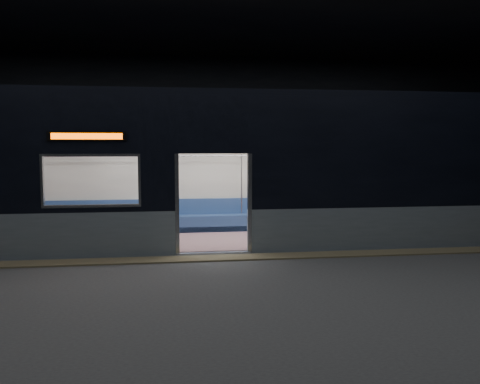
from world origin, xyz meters
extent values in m
cube|color=#47494C|center=(0.00, 0.00, -0.01)|extent=(24.00, 14.00, 0.01)
cube|color=black|center=(0.00, 6.98, 2.50)|extent=(24.00, 0.04, 5.00)
cube|color=black|center=(0.00, -6.98, 2.50)|extent=(24.00, 0.04, 5.00)
cube|color=#8C7F59|center=(0.00, 0.55, 0.01)|extent=(22.80, 0.50, 0.03)
cube|color=#8793A1|center=(4.85, 1.06, 0.45)|extent=(8.30, 0.12, 0.90)
cube|color=black|center=(4.85, 1.06, 2.05)|extent=(8.30, 0.12, 2.30)
cube|color=black|center=(0.00, 1.06, 2.62)|extent=(1.40, 0.12, 1.15)
cube|color=#B7BABC|center=(-0.74, 1.06, 1.02)|extent=(0.08, 0.14, 2.05)
cube|color=#B7BABC|center=(0.74, 1.06, 1.02)|extent=(0.08, 0.14, 2.05)
cube|color=black|center=(-2.45, 0.98, 2.39)|extent=(1.50, 0.04, 0.18)
cube|color=#E24800|center=(-2.45, 0.97, 2.39)|extent=(1.34, 0.03, 0.12)
cube|color=beige|center=(0.00, 3.94, 1.60)|extent=(18.00, 0.12, 3.20)
cube|color=black|center=(0.00, 2.50, 3.28)|extent=(18.00, 3.00, 0.15)
cube|color=gray|center=(0.00, 2.50, 0.02)|extent=(17.76, 2.76, 0.04)
cube|color=beige|center=(0.00, 2.50, 2.35)|extent=(17.76, 2.76, 0.10)
cube|color=#2F5188|center=(0.00, 3.62, 0.24)|extent=(11.00, 0.48, 0.41)
cube|color=#2F5188|center=(0.00, 3.81, 0.65)|extent=(11.00, 0.10, 0.40)
cube|color=#74545F|center=(-3.30, 1.41, 0.24)|extent=(4.40, 0.48, 0.41)
cube|color=#74545F|center=(3.30, 1.41, 0.24)|extent=(4.40, 0.48, 0.41)
cylinder|color=silver|center=(-0.95, 1.37, 1.17)|extent=(0.04, 0.04, 2.26)
cylinder|color=silver|center=(-0.95, 3.63, 1.17)|extent=(0.04, 0.04, 2.26)
cylinder|color=silver|center=(0.95, 1.37, 1.17)|extent=(0.04, 0.04, 2.26)
cylinder|color=silver|center=(0.95, 3.63, 1.17)|extent=(0.04, 0.04, 2.26)
cylinder|color=silver|center=(0.00, 3.58, 1.95)|extent=(11.00, 0.03, 0.03)
cube|color=black|center=(4.68, 3.37, 0.54)|extent=(0.19, 0.53, 0.18)
cube|color=black|center=(4.92, 3.37, 0.54)|extent=(0.19, 0.53, 0.18)
cylinder|color=black|center=(4.68, 3.13, 0.26)|extent=(0.12, 0.12, 0.43)
cylinder|color=black|center=(4.92, 3.13, 0.26)|extent=(0.12, 0.12, 0.43)
cube|color=#C9607D|center=(4.80, 3.59, 0.56)|extent=(0.45, 0.25, 0.22)
cylinder|color=#C9607D|center=(4.80, 3.62, 0.95)|extent=(0.48, 0.48, 0.58)
sphere|color=tan|center=(4.80, 3.60, 1.37)|extent=(0.23, 0.23, 0.23)
sphere|color=black|center=(4.80, 3.65, 1.41)|extent=(0.25, 0.25, 0.25)
cube|color=black|center=(4.83, 3.29, 0.70)|extent=(0.31, 0.27, 0.14)
cube|color=white|center=(4.95, 3.85, 1.48)|extent=(1.01, 0.03, 0.66)
camera|label=1|loc=(-0.92, -9.18, 2.21)|focal=38.00mm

